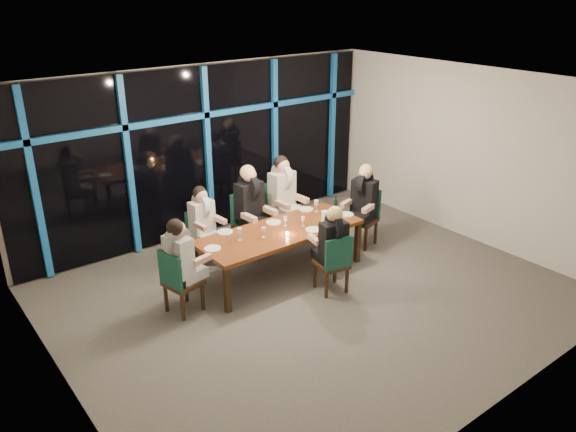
{
  "coord_description": "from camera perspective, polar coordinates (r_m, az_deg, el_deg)",
  "views": [
    {
      "loc": [
        -4.68,
        -5.45,
        4.25
      ],
      "look_at": [
        0.0,
        0.6,
        1.05
      ],
      "focal_mm": 35.0,
      "sensor_mm": 36.0,
      "label": 1
    }
  ],
  "objects": [
    {
      "name": "wine_glass_d",
      "position": [
        8.2,
        -4.94,
        -1.59
      ],
      "size": [
        0.07,
        0.07,
        0.19
      ],
      "color": "silver",
      "rests_on": "dining_table"
    },
    {
      "name": "diner_far_left",
      "position": [
        8.91,
        -8.64,
        0.12
      ],
      "size": [
        0.47,
        0.58,
        0.88
      ],
      "rotation": [
        0.0,
        0.0,
        0.1
      ],
      "color": "silver",
      "rests_on": "ground"
    },
    {
      "name": "wine_glass_b",
      "position": [
        8.65,
        -0.28,
        -0.33
      ],
      "size": [
        0.06,
        0.06,
        0.16
      ],
      "color": "silver",
      "rests_on": "dining_table"
    },
    {
      "name": "chair_end_left",
      "position": [
        7.77,
        -11.13,
        -6.32
      ],
      "size": [
        0.53,
        0.53,
        0.96
      ],
      "rotation": [
        0.0,
        0.0,
        1.77
      ],
      "color": "#321F10",
      "rests_on": "ground"
    },
    {
      "name": "chair_far_left",
      "position": [
        9.11,
        -8.79,
        -1.84
      ],
      "size": [
        0.46,
        0.46,
        0.91
      ],
      "rotation": [
        0.0,
        0.0,
        0.1
      ],
      "color": "#321F10",
      "rests_on": "ground"
    },
    {
      "name": "tea_light",
      "position": [
        8.39,
        -0.07,
        -1.81
      ],
      "size": [
        0.06,
        0.06,
        0.03
      ],
      "primitive_type": "cylinder",
      "color": "#FBA74B",
      "rests_on": "dining_table"
    },
    {
      "name": "diner_far_mid",
      "position": [
        9.12,
        -3.82,
        1.84
      ],
      "size": [
        0.55,
        0.68,
        1.03
      ],
      "rotation": [
        0.0,
        0.0,
        0.08
      ],
      "color": "black",
      "rests_on": "ground"
    },
    {
      "name": "dining_table",
      "position": [
        8.58,
        -0.82,
        -1.86
      ],
      "size": [
        2.6,
        1.0,
        0.75
      ],
      "color": "brown",
      "rests_on": "ground"
    },
    {
      "name": "water_pitcher",
      "position": [
        8.73,
        3.8,
        -0.19
      ],
      "size": [
        0.14,
        0.12,
        0.22
      ],
      "rotation": [
        0.0,
        0.0,
        0.23
      ],
      "color": "silver",
      "rests_on": "dining_table"
    },
    {
      "name": "diner_end_right",
      "position": [
        9.55,
        7.68,
        2.25
      ],
      "size": [
        0.67,
        0.58,
        0.96
      ],
      "rotation": [
        0.0,
        0.0,
        5.01
      ],
      "color": "black",
      "rests_on": "ground"
    },
    {
      "name": "wine_glass_c",
      "position": [
        8.65,
        1.54,
        -0.34
      ],
      "size": [
        0.06,
        0.06,
        0.16
      ],
      "color": "silver",
      "rests_on": "dining_table"
    },
    {
      "name": "plate_far_right",
      "position": [
        9.32,
        1.84,
        0.69
      ],
      "size": [
        0.24,
        0.24,
        0.01
      ],
      "primitive_type": "cylinder",
      "color": "white",
      "rests_on": "dining_table"
    },
    {
      "name": "window_wall",
      "position": [
        9.98,
        -8.23,
        6.78
      ],
      "size": [
        6.86,
        0.43,
        2.94
      ],
      "color": "black",
      "rests_on": "ground"
    },
    {
      "name": "chair_far_mid",
      "position": [
        9.34,
        -4.1,
        -0.41
      ],
      "size": [
        0.53,
        0.53,
        1.06
      ],
      "rotation": [
        0.0,
        0.0,
        0.08
      ],
      "color": "#321F10",
      "rests_on": "ground"
    },
    {
      "name": "plate_end_right",
      "position": [
        9.16,
        5.95,
        0.16
      ],
      "size": [
        0.24,
        0.24,
        0.01
      ],
      "primitive_type": "cylinder",
      "color": "white",
      "rests_on": "dining_table"
    },
    {
      "name": "diner_far_right",
      "position": [
        9.62,
        -0.47,
        2.99
      ],
      "size": [
        0.54,
        0.67,
        1.03
      ],
      "rotation": [
        0.0,
        0.0,
        0.07
      ],
      "color": "silver",
      "rests_on": "ground"
    },
    {
      "name": "diner_end_left",
      "position": [
        7.64,
        -10.87,
        -3.61
      ],
      "size": [
        0.64,
        0.53,
        0.93
      ],
      "rotation": [
        0.0,
        0.0,
        1.77
      ],
      "color": "black",
      "rests_on": "ground"
    },
    {
      "name": "plate_near_mid",
      "position": [
        8.56,
        2.6,
        -1.41
      ],
      "size": [
        0.24,
        0.24,
        0.01
      ],
      "primitive_type": "cylinder",
      "color": "white",
      "rests_on": "dining_table"
    },
    {
      "name": "diner_near_mid",
      "position": [
        8.06,
        4.53,
        -2.05
      ],
      "size": [
        0.51,
        0.62,
        0.9
      ],
      "rotation": [
        0.0,
        0.0,
        2.94
      ],
      "color": "black",
      "rests_on": "ground"
    },
    {
      "name": "chair_end_right",
      "position": [
        9.76,
        7.79,
        0.24
      ],
      "size": [
        0.57,
        0.57,
        0.99
      ],
      "rotation": [
        0.0,
        0.0,
        5.01
      ],
      "color": "#321F10",
      "rests_on": "ground"
    },
    {
      "name": "room",
      "position": [
        7.52,
        2.81,
        5.46
      ],
      "size": [
        7.04,
        7.0,
        3.02
      ],
      "color": "#5D5852",
      "rests_on": "ground"
    },
    {
      "name": "chair_far_right",
      "position": [
        9.83,
        -0.81,
        0.84
      ],
      "size": [
        0.52,
        0.52,
        1.05
      ],
      "rotation": [
        0.0,
        0.0,
        0.07
      ],
      "color": "#321F10",
      "rests_on": "ground"
    },
    {
      "name": "plate_far_left",
      "position": [
        8.53,
        -6.41,
        -1.62
      ],
      "size": [
        0.24,
        0.24,
        0.01
      ],
      "primitive_type": "cylinder",
      "color": "white",
      "rests_on": "dining_table"
    },
    {
      "name": "chair_near_mid",
      "position": [
        8.16,
        4.73,
        -4.6
      ],
      "size": [
        0.51,
        0.51,
        0.93
      ],
      "rotation": [
        0.0,
        0.0,
        2.94
      ],
      "color": "#321F10",
      "rests_on": "ground"
    },
    {
      "name": "plate_far_mid",
      "position": [
        8.81,
        -1.48,
        -0.65
      ],
      "size": [
        0.24,
        0.24,
        0.01
      ],
      "primitive_type": "cylinder",
      "color": "white",
      "rests_on": "dining_table"
    },
    {
      "name": "wine_glass_a",
      "position": [
        8.27,
        -2.49,
        -1.44
      ],
      "size": [
        0.06,
        0.06,
        0.16
      ],
      "color": "silver",
      "rests_on": "dining_table"
    },
    {
      "name": "plate_end_left",
      "position": [
        8.03,
        -7.68,
        -3.29
      ],
      "size": [
        0.24,
        0.24,
        0.01
      ],
      "primitive_type": "cylinder",
      "color": "white",
      "rests_on": "dining_table"
    },
    {
      "name": "wine_bottle",
      "position": [
        9.15,
        4.83,
        0.94
      ],
      "size": [
        0.07,
        0.07,
        0.31
      ],
      "rotation": [
        0.0,
        0.0,
        -0.09
      ],
      "color": "black",
      "rests_on": "dining_table"
    },
    {
      "name": "wine_glass_e",
      "position": [
        9.2,
        2.9,
        1.29
      ],
      "size": [
        0.08,
        0.08,
        0.2
      ],
      "color": "silver",
      "rests_on": "dining_table"
    }
  ]
}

